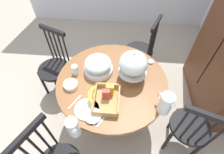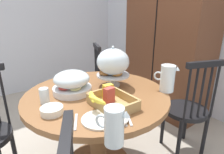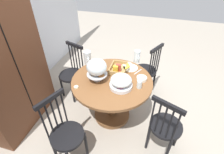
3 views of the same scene
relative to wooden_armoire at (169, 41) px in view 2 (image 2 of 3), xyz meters
The scene contains 18 objects.
wall_left 2.22m from the wooden_armoire, 148.72° to the right, with size 0.06×4.32×2.60m, color silver.
wooden_armoire is the anchor object (origin of this frame).
dining_table 1.52m from the wooden_armoire, 73.29° to the right, with size 1.12×1.12×0.74m.
windsor_chair_near_window 1.23m from the wooden_armoire, 109.75° to the right, with size 0.43×0.43×0.97m.
windsor_chair_far_side 1.08m from the wooden_armoire, 38.58° to the right, with size 0.43×0.43×0.97m.
pastry_stand_with_dome 1.25m from the wooden_armoire, 72.85° to the right, with size 0.28×0.28×0.34m.
fruit_platter_covered 1.58m from the wooden_armoire, 78.83° to the right, with size 0.30×0.30×0.18m.
orange_juice_pitcher 1.91m from the wooden_armoire, 59.08° to the right, with size 0.17×0.11×0.19m.
milk_pitcher 1.17m from the wooden_armoire, 51.98° to the right, with size 0.18×0.12×0.21m.
cereal_basket 1.59m from the wooden_armoire, 65.41° to the right, with size 0.32×0.30×0.12m.
china_plate_large 1.77m from the wooden_armoire, 64.06° to the right, with size 0.22×0.22×0.01m, color white.
china_plate_small 1.74m from the wooden_armoire, 61.25° to the right, with size 0.15×0.15×0.01m, color white.
cereal_bowl 1.87m from the wooden_armoire, 73.49° to the right, with size 0.14×0.14×0.04m, color white.
drinking_glass 1.82m from the wooden_armoire, 78.59° to the right, with size 0.06×0.06×0.11m, color silver.
butter_dish 1.02m from the wooden_armoire, 82.47° to the right, with size 0.06×0.06×0.02m, color beige.
table_knife 1.70m from the wooden_armoire, 60.16° to the right, with size 0.17×0.01×0.01m, color silver.
dinner_fork 1.68m from the wooden_armoire, 59.28° to the right, with size 0.17×0.01×0.01m, color silver.
soup_spoon 1.86m from the wooden_armoire, 67.61° to the right, with size 0.17×0.01×0.01m, color silver.
Camera 2 is at (1.03, -0.58, 1.34)m, focal length 30.00 mm.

